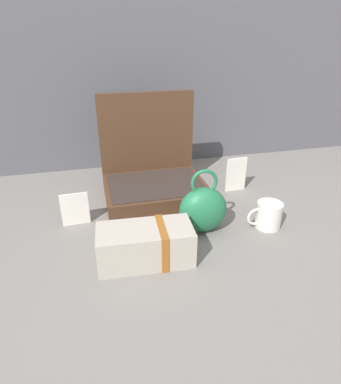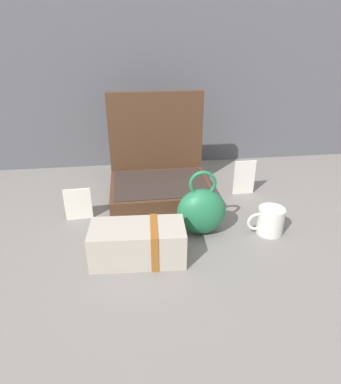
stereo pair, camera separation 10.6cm
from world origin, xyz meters
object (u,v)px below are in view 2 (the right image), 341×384
(open_suitcase, at_px, (159,175))
(coffee_mug, at_px, (270,221))
(teal_pouch_handbag, at_px, (201,211))
(poster_card_right, at_px, (244,178))
(info_card_left, at_px, (78,204))
(cream_toiletry_bag, at_px, (139,243))

(open_suitcase, bearing_deg, coffee_mug, -45.20)
(teal_pouch_handbag, distance_m, poster_card_right, 0.34)
(teal_pouch_handbag, height_order, info_card_left, teal_pouch_handbag)
(cream_toiletry_bag, xyz_separation_m, info_card_left, (-0.20, 0.25, 0.00))
(cream_toiletry_bag, distance_m, poster_card_right, 0.56)
(info_card_left, bearing_deg, teal_pouch_handbag, -22.69)
(teal_pouch_handbag, distance_m, cream_toiletry_bag, 0.23)
(coffee_mug, bearing_deg, poster_card_right, 87.63)
(open_suitcase, distance_m, coffee_mug, 0.46)
(teal_pouch_handbag, distance_m, coffee_mug, 0.22)
(open_suitcase, xyz_separation_m, cream_toiletry_bag, (-0.10, -0.40, -0.03))
(open_suitcase, xyz_separation_m, coffee_mug, (0.32, -0.32, -0.04))
(coffee_mug, distance_m, info_card_left, 0.64)
(open_suitcase, height_order, cream_toiletry_bag, open_suitcase)
(open_suitcase, relative_size, teal_pouch_handbag, 1.76)
(open_suitcase, xyz_separation_m, poster_card_right, (0.33, -0.04, -0.01))
(open_suitcase, distance_m, poster_card_right, 0.33)
(open_suitcase, relative_size, cream_toiletry_bag, 1.41)
(info_card_left, bearing_deg, poster_card_right, 7.19)
(teal_pouch_handbag, xyz_separation_m, coffee_mug, (0.22, -0.03, -0.04))
(teal_pouch_handbag, distance_m, info_card_left, 0.42)
(teal_pouch_handbag, relative_size, cream_toiletry_bag, 0.80)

